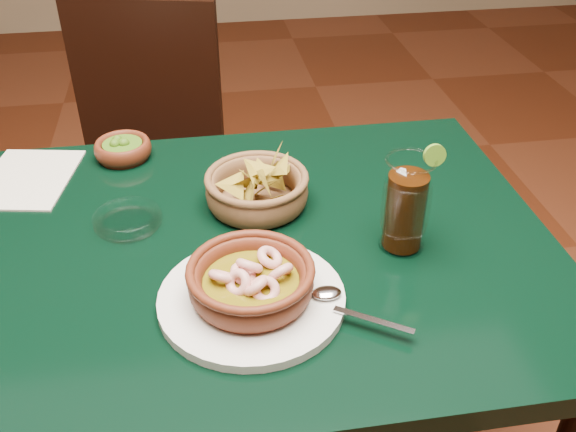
{
  "coord_description": "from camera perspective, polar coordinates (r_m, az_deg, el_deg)",
  "views": [
    {
      "loc": [
        0.0,
        -0.88,
        1.41
      ],
      "look_at": [
        0.14,
        -0.02,
        0.81
      ],
      "focal_mm": 40.0,
      "sensor_mm": 36.0,
      "label": 1
    }
  ],
  "objects": [
    {
      "name": "dining_table",
      "position": [
        1.16,
        -7.03,
        -6.51
      ],
      "size": [
        1.2,
        0.8,
        0.75
      ],
      "color": "black",
      "rests_on": "ground"
    },
    {
      "name": "guacamole_ramekin",
      "position": [
        1.38,
        -14.48,
        5.85
      ],
      "size": [
        0.14,
        0.14,
        0.05
      ],
      "color": "#4F1E0F",
      "rests_on": "dining_table"
    },
    {
      "name": "dining_chair",
      "position": [
        1.83,
        -12.74,
        4.45
      ],
      "size": [
        0.52,
        0.52,
        0.94
      ],
      "color": "black",
      "rests_on": "ground"
    },
    {
      "name": "shrimp_plate",
      "position": [
        0.96,
        -3.25,
        -6.2
      ],
      "size": [
        0.36,
        0.28,
        0.08
      ],
      "color": "silver",
      "rests_on": "dining_table"
    },
    {
      "name": "glass_ashtray",
      "position": [
        1.16,
        -14.07,
        -0.33
      ],
      "size": [
        0.13,
        0.13,
        0.03
      ],
      "color": "white",
      "rests_on": "dining_table"
    },
    {
      "name": "paper_menu",
      "position": [
        1.37,
        -22.16,
        3.11
      ],
      "size": [
        0.21,
        0.25,
        0.0
      ],
      "color": "beige",
      "rests_on": "dining_table"
    },
    {
      "name": "cola_drink",
      "position": [
        1.06,
        10.42,
        0.95
      ],
      "size": [
        0.17,
        0.17,
        0.19
      ],
      "color": "white",
      "rests_on": "dining_table"
    },
    {
      "name": "chip_basket",
      "position": [
        1.18,
        -2.76,
        2.41
      ],
      "size": [
        0.22,
        0.22,
        0.13
      ],
      "color": "brown",
      "rests_on": "dining_table"
    }
  ]
}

